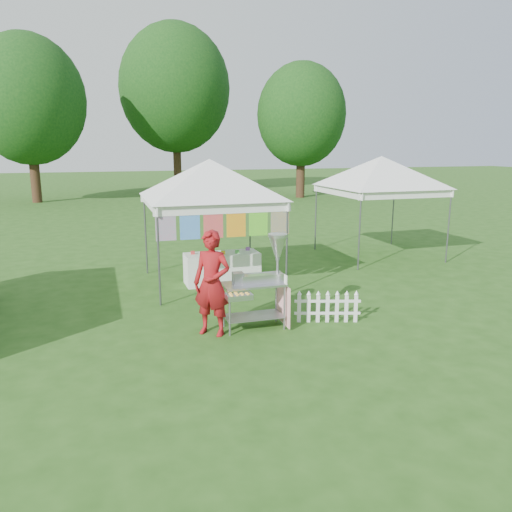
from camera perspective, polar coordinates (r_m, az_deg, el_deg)
name	(u,v)px	position (r m, az deg, el deg)	size (l,w,h in m)	color
ground	(254,332)	(9.14, -0.24, -8.69)	(120.00, 120.00, 0.00)	#254D16
canopy_main	(209,159)	(11.91, -5.35, 10.93)	(4.24, 4.24, 3.45)	#59595E
canopy_right	(382,156)	(15.40, 14.17, 10.98)	(4.24, 4.24, 3.45)	#59595E
tree_left	(28,100)	(32.42, -24.62, 15.91)	(6.40, 6.40, 9.53)	#342412
tree_mid	(175,89)	(36.76, -9.26, 18.35)	(7.60, 7.60, 11.52)	#342412
tree_right	(302,115)	(32.69, 5.23, 15.76)	(5.60, 5.60, 8.42)	#342412
donut_cart	(264,274)	(9.06, 0.88, -2.07)	(1.26, 0.84, 1.74)	gray
vendor	(212,283)	(8.80, -5.06, -3.12)	(0.69, 0.45, 1.88)	maroon
picket_fence	(327,308)	(9.63, 8.17, -5.88)	(1.21, 0.40, 0.56)	white
display_table	(222,268)	(12.23, -3.90, -1.38)	(1.80, 0.70, 0.75)	white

